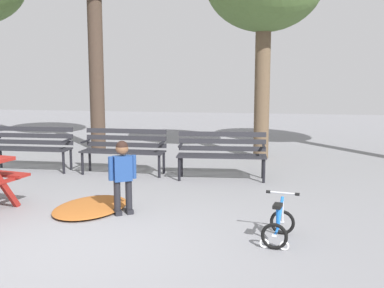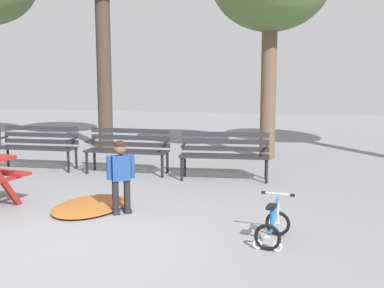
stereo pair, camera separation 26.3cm
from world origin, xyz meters
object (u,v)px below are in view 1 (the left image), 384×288
object	(u,v)px
park_bench_far_left	(32,145)
park_bench_right	(222,151)
child_standing	(122,172)
park_bench_left	(124,147)
kids_bicycle	(279,225)

from	to	relation	value
park_bench_far_left	park_bench_right	size ratio (longest dim) A/B	0.99
park_bench_right	child_standing	bearing A→B (deg)	-114.37
park_bench_left	park_bench_right	xyz separation A→B (m)	(1.89, -0.14, 0.00)
park_bench_right	child_standing	xyz separation A→B (m)	(-1.09, -2.40, 0.08)
park_bench_far_left	kids_bicycle	world-z (taller)	park_bench_far_left
park_bench_far_left	park_bench_left	bearing A→B (deg)	-0.28
park_bench_far_left	child_standing	world-z (taller)	child_standing
park_bench_far_left	kids_bicycle	distance (m)	5.82
park_bench_left	child_standing	xyz separation A→B (m)	(0.80, -2.54, 0.08)
park_bench_left	child_standing	world-z (taller)	child_standing
park_bench_far_left	child_standing	bearing A→B (deg)	-43.31
park_bench_right	kids_bicycle	xyz separation A→B (m)	(1.00, -3.13, -0.31)
child_standing	park_bench_left	bearing A→B (deg)	107.54
kids_bicycle	park_bench_right	bearing A→B (deg)	107.72
park_bench_right	kids_bicycle	world-z (taller)	park_bench_right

